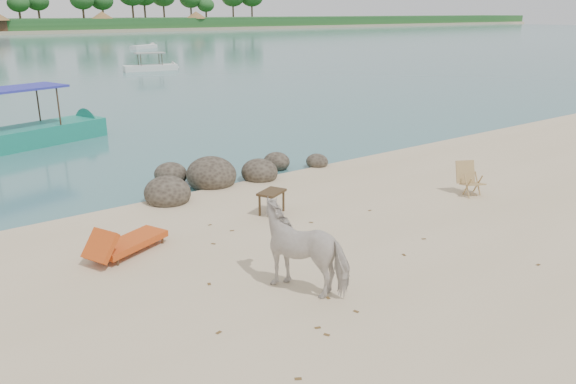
# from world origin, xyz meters

# --- Properties ---
(boulders) EXTENTS (6.34, 2.89, 1.06)m
(boulders) POSITION_xyz_m (-0.13, 6.34, 0.20)
(boulders) COLOR #2D251E
(boulders) RESTS_ON ground
(cow) EXTENTS (1.55, 1.99, 1.53)m
(cow) POSITION_xyz_m (-2.01, -0.21, 0.76)
(cow) COLOR silver
(cow) RESTS_ON ground
(side_table) EXTENTS (0.84, 0.71, 0.57)m
(side_table) POSITION_xyz_m (-0.31, 3.27, 0.29)
(side_table) COLOR #382A16
(side_table) RESTS_ON ground
(lounge_chair) EXTENTS (2.06, 1.38, 0.58)m
(lounge_chair) POSITION_xyz_m (-3.95, 3.15, 0.29)
(lounge_chair) COLOR red
(lounge_chair) RESTS_ON ground
(deck_chair) EXTENTS (0.79, 0.82, 0.89)m
(deck_chair) POSITION_xyz_m (4.87, 1.24, 0.45)
(deck_chair) COLOR #AB8255
(deck_chair) RESTS_ON ground
(boat_near) EXTENTS (7.45, 3.64, 3.54)m
(boat_near) POSITION_xyz_m (-3.56, 14.88, 1.77)
(boat_near) COLOR #177F6A
(boat_near) RESTS_ON water
(boat_mid) EXTENTS (5.08, 1.92, 2.44)m
(boat_mid) POSITION_xyz_m (11.81, 38.31, 1.22)
(boat_mid) COLOR silver
(boat_mid) RESTS_ON water
(boat_far) EXTENTS (4.89, 3.35, 0.58)m
(boat_far) POSITION_xyz_m (22.95, 66.05, 0.29)
(boat_far) COLOR silver
(boat_far) RESTS_ON water
(dead_leaves) EXTENTS (6.37, 5.89, 0.00)m
(dead_leaves) POSITION_xyz_m (-1.39, 0.20, 0.00)
(dead_leaves) COLOR brown
(dead_leaves) RESTS_ON ground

